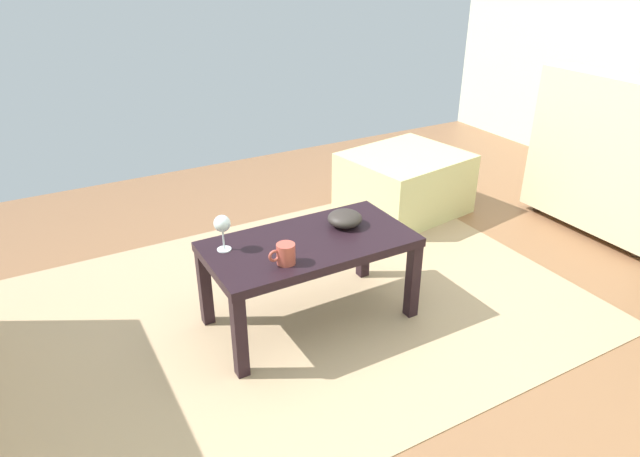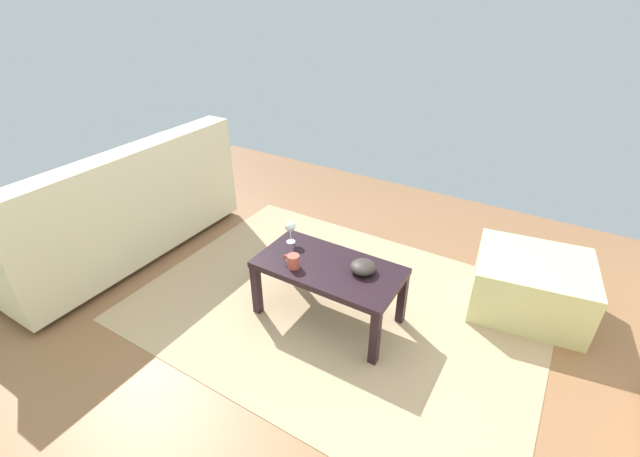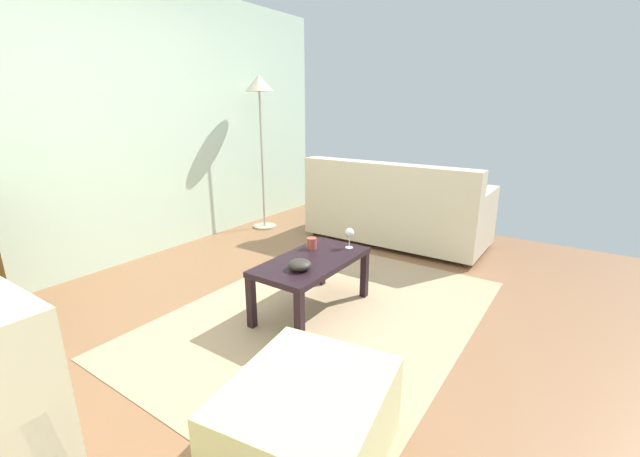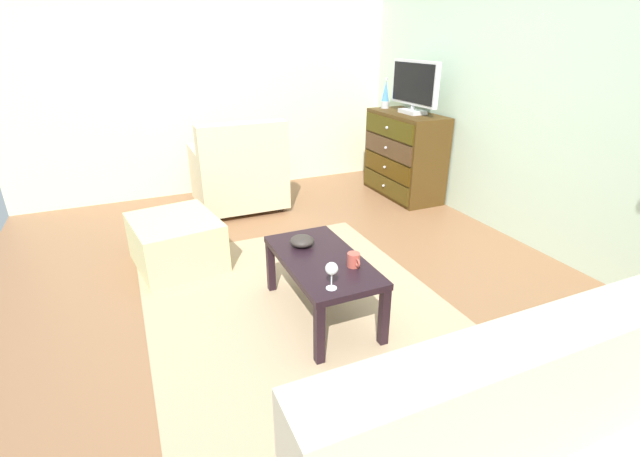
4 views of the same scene
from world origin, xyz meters
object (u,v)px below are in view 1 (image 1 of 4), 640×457
Objects in this scene: mug at (285,254)px; bowl_decorative at (344,219)px; coffee_table at (310,252)px; ottoman at (404,183)px; wine_glass at (222,225)px; armchair at (624,166)px.

mug reaches higher than bowl_decorative.
coffee_table is 1.33m from ottoman.
wine_glass is at bearing -15.96° from coffee_table.
coffee_table is 5.75× the size of bowl_decorative.
coffee_table is at bearing -144.50° from mug.
wine_glass is 0.17× the size of armchair.
coffee_table is at bearing 34.67° from ottoman.
mug reaches higher than ottoman.
bowl_decorative is at bearing -166.71° from coffee_table.
bowl_decorative is 0.22× the size of ottoman.
bowl_decorative is 0.17× the size of armchair.
armchair is (-1.91, 0.07, -0.08)m from bowl_decorative.
ottoman is at bearing -36.92° from armchair.
wine_glass is 1.62m from ottoman.
ottoman is (1.03, -0.77, -0.18)m from armchair.
coffee_table is 5.73× the size of wine_glass.
mug is 0.12× the size of armchair.
wine_glass is at bearing 24.42° from ottoman.
mug is 0.73× the size of bowl_decorative.
mug is 0.42m from bowl_decorative.
wine_glass reaches higher than mug.
armchair reaches higher than wine_glass.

